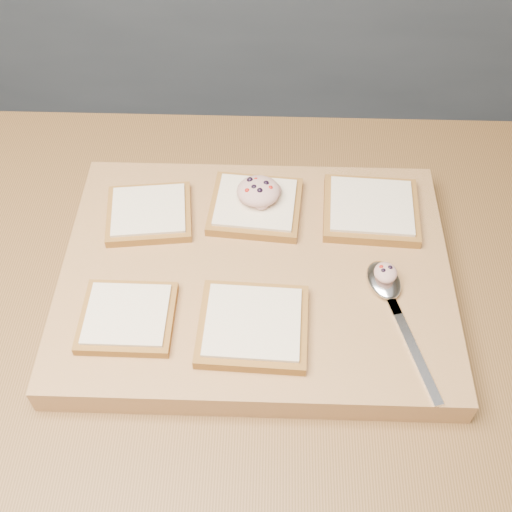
{
  "coord_description": "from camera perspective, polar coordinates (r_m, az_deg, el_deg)",
  "views": [
    {
      "loc": [
        0.12,
        -0.46,
        1.59
      ],
      "look_at": [
        0.11,
        0.05,
        0.96
      ],
      "focal_mm": 45.0,
      "sensor_mm": 36.0,
      "label": 1
    }
  ],
  "objects": [
    {
      "name": "bread_far_left",
      "position": [
        0.89,
        -9.48,
        3.8
      ],
      "size": [
        0.12,
        0.12,
        0.02
      ],
      "color": "olive",
      "rests_on": "cutting_board"
    },
    {
      "name": "cutting_board",
      "position": [
        0.84,
        0.0,
        -1.78
      ],
      "size": [
        0.5,
        0.38,
        0.04
      ],
      "primitive_type": "cube",
      "color": "#B47C4D",
      "rests_on": "island_counter"
    },
    {
      "name": "island_counter",
      "position": [
        1.23,
        -5.2,
        -16.78
      ],
      "size": [
        2.0,
        0.8,
        0.9
      ],
      "color": "slate",
      "rests_on": "ground"
    },
    {
      "name": "spoon_salad",
      "position": [
        0.8,
        11.44,
        -1.45
      ],
      "size": [
        0.03,
        0.03,
        0.02
      ],
      "color": "tan",
      "rests_on": "spoon"
    },
    {
      "name": "tuna_salad_dollop",
      "position": [
        0.87,
        0.22,
        5.8
      ],
      "size": [
        0.06,
        0.06,
        0.03
      ],
      "color": "tan",
      "rests_on": "bread_far_center"
    },
    {
      "name": "spoon",
      "position": [
        0.81,
        11.64,
        -2.95
      ],
      "size": [
        0.08,
        0.2,
        0.01
      ],
      "color": "silver",
      "rests_on": "cutting_board"
    },
    {
      "name": "bread_far_right",
      "position": [
        0.89,
        10.18,
        4.12
      ],
      "size": [
        0.13,
        0.12,
        0.02
      ],
      "color": "olive",
      "rests_on": "cutting_board"
    },
    {
      "name": "bread_far_center",
      "position": [
        0.88,
        -0.05,
        4.49
      ],
      "size": [
        0.13,
        0.12,
        0.02
      ],
      "color": "olive",
      "rests_on": "cutting_board"
    },
    {
      "name": "bread_near_center",
      "position": [
        0.76,
        -0.27,
        -6.17
      ],
      "size": [
        0.13,
        0.12,
        0.02
      ],
      "color": "olive",
      "rests_on": "cutting_board"
    },
    {
      "name": "back_counter",
      "position": [
        2.2,
        -1.73,
        20.36
      ],
      "size": [
        3.6,
        0.62,
        0.94
      ],
      "color": "slate",
      "rests_on": "ground"
    },
    {
      "name": "bread_near_left",
      "position": [
        0.78,
        -11.36,
        -5.33
      ],
      "size": [
        0.11,
        0.1,
        0.02
      ],
      "color": "olive",
      "rests_on": "cutting_board"
    }
  ]
}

